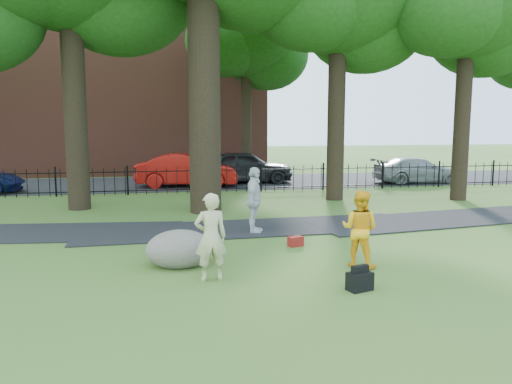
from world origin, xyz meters
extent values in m
plane|color=#335A1F|center=(0.00, 0.00, 0.00)|extent=(120.00, 120.00, 0.00)
cube|color=black|center=(1.00, 3.90, 0.00)|extent=(36.07, 3.85, 0.03)
cube|color=black|center=(0.00, 16.00, 0.00)|extent=(80.00, 7.00, 0.02)
cube|color=black|center=(0.00, 12.00, 1.02)|extent=(44.00, 0.04, 0.04)
cube|color=black|center=(0.00, 12.00, 0.18)|extent=(44.00, 0.04, 0.04)
cube|color=brown|center=(-4.00, 24.00, 6.00)|extent=(18.00, 8.00, 12.00)
cylinder|color=black|center=(0.00, 7.00, 5.25)|extent=(1.10, 1.10, 10.50)
cylinder|color=black|center=(-4.50, 8.50, 4.55)|extent=(0.80, 0.80, 9.10)
cylinder|color=black|center=(5.50, 9.00, 4.20)|extent=(0.70, 0.70, 8.40)
ellipsoid|color=#1A3E11|center=(6.98, 9.82, 7.44)|extent=(5.28, 5.28, 4.49)
cylinder|color=black|center=(10.50, 8.00, 4.02)|extent=(0.64, 0.64, 8.05)
ellipsoid|color=#1A3E11|center=(11.89, 8.78, 7.13)|extent=(4.96, 4.96, 4.22)
ellipsoid|color=#1A3E11|center=(9.26, 7.38, 7.59)|extent=(4.65, 4.65, 3.95)
imported|color=tan|center=(-0.59, -0.84, 0.88)|extent=(0.67, 0.47, 1.76)
imported|color=#FFAC15|center=(2.68, -0.48, 0.84)|extent=(1.03, 1.01, 1.68)
imported|color=silver|center=(1.05, 3.29, 0.95)|extent=(0.79, 1.20, 1.89)
ellipsoid|color=#666055|center=(-1.16, 0.31, 0.43)|extent=(1.48, 1.12, 0.86)
cube|color=black|center=(2.08, -1.98, 0.17)|extent=(0.52, 0.41, 0.34)
cube|color=maroon|center=(1.81, 1.56, 0.13)|extent=(0.43, 0.35, 0.25)
imported|color=#A5110C|center=(-0.27, 14.41, 0.82)|extent=(5.15, 2.30, 1.64)
imported|color=black|center=(2.83, 15.50, 0.86)|extent=(5.22, 2.54, 1.72)
imported|color=gray|center=(11.74, 13.73, 0.67)|extent=(4.66, 1.94, 1.35)
camera|label=1|loc=(-1.50, -10.47, 3.08)|focal=35.00mm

